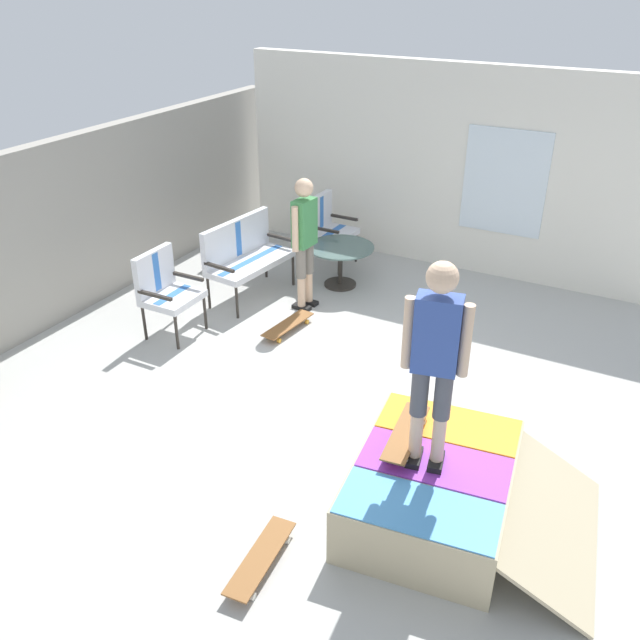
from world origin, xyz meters
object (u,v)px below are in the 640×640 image
at_px(skate_ramp, 436,488).
at_px(person_skater, 435,353).
at_px(patio_chair_by_wall, 164,286).
at_px(patio_table, 341,258).
at_px(skateboard_by_bench, 288,325).
at_px(person_watching, 304,235).
at_px(skateboard_spare, 261,558).
at_px(patio_bench, 244,251).
at_px(skateboard_on_ramp, 406,433).
at_px(patio_chair_near_house, 327,224).

bearing_deg(skate_ramp, person_skater, 111.52).
xyz_separation_m(patio_chair_by_wall, person_skater, (-1.37, -3.72, 0.88)).
distance_m(skate_ramp, patio_chair_by_wall, 4.07).
bearing_deg(skate_ramp, patio_chair_by_wall, 70.86).
height_order(patio_table, skateboard_by_bench, patio_table).
distance_m(patio_table, person_skater, 4.46).
bearing_deg(person_watching, skateboard_spare, -154.90).
height_order(patio_bench, patio_chair_by_wall, same).
xyz_separation_m(patio_table, skateboard_spare, (-4.60, -1.68, -0.32)).
height_order(patio_chair_by_wall, person_skater, person_skater).
bearing_deg(patio_bench, skate_ramp, -126.25).
relative_size(skate_ramp, person_skater, 1.21).
bearing_deg(person_watching, skateboard_on_ramp, -137.08).
bearing_deg(patio_table, skateboard_by_bench, -178.57).
bearing_deg(patio_table, person_watching, 172.60).
height_order(person_watching, skateboard_by_bench, person_watching).
bearing_deg(person_skater, patio_chair_near_house, 36.50).
xyz_separation_m(skateboard_spare, skateboard_on_ramp, (1.24, -0.60, 0.51)).
distance_m(patio_table, skateboard_by_bench, 1.49).
distance_m(patio_chair_by_wall, skateboard_by_bench, 1.52).
height_order(skate_ramp, patio_chair_near_house, patio_chair_near_house).
bearing_deg(patio_chair_near_house, person_skater, -143.50).
height_order(patio_chair_near_house, patio_table, patio_chair_near_house).
relative_size(skate_ramp, patio_chair_near_house, 2.00).
height_order(patio_bench, skateboard_by_bench, patio_bench).
relative_size(patio_chair_by_wall, skateboard_on_ramp, 1.25).
distance_m(patio_bench, person_watching, 0.95).
bearing_deg(skateboard_by_bench, patio_bench, 58.84).
bearing_deg(patio_chair_by_wall, skateboard_spare, -130.27).
xyz_separation_m(person_skater, skateboard_spare, (-1.08, 0.83, -1.41)).
bearing_deg(patio_table, patio_bench, 131.00).
bearing_deg(patio_chair_by_wall, skateboard_on_ramp, -109.08).
xyz_separation_m(person_watching, skateboard_by_bench, (-0.67, -0.14, -0.90)).
height_order(skate_ramp, skateboard_spare, skate_ramp).
xyz_separation_m(patio_chair_by_wall, patio_table, (2.15, -1.21, -0.21)).
xyz_separation_m(skate_ramp, patio_bench, (2.63, 3.59, 0.36)).
xyz_separation_m(patio_chair_near_house, skateboard_by_bench, (-2.04, -0.56, -0.53)).
height_order(patio_bench, skateboard_spare, patio_bench).
distance_m(patio_bench, patio_chair_by_wall, 1.32).
bearing_deg(patio_chair_near_house, skateboard_by_bench, -164.74).
bearing_deg(skateboard_spare, patio_bench, 35.28).
xyz_separation_m(skate_ramp, person_watching, (2.69, 2.72, 0.73)).
bearing_deg(skate_ramp, skateboard_by_bench, 51.92).
bearing_deg(patio_table, patio_chair_near_house, 41.88).
xyz_separation_m(skateboard_by_bench, skateboard_on_ramp, (-1.90, -2.25, 0.51)).
bearing_deg(patio_table, skate_ramp, -143.08).
relative_size(patio_chair_by_wall, skateboard_spare, 1.25).
relative_size(patio_chair_near_house, skateboard_by_bench, 1.25).
xyz_separation_m(patio_chair_near_house, patio_chair_by_wall, (-2.73, 0.69, 0.00)).
relative_size(patio_chair_near_house, skateboard_spare, 1.25).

